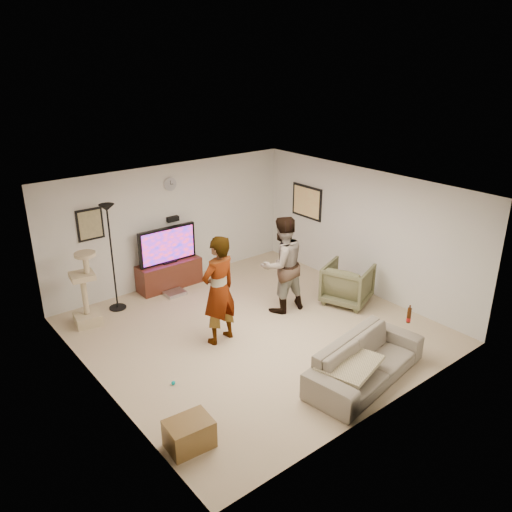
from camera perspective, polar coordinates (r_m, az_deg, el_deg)
floor at (r=9.06m, az=-0.13°, el=-8.33°), size 5.50×5.50×0.02m
ceiling at (r=8.09m, az=-0.15°, el=7.29°), size 5.50×5.50×0.02m
wall_back at (r=10.65m, az=-9.41°, el=3.52°), size 5.50×0.04×2.50m
wall_front at (r=6.78m, az=14.63°, el=-7.96°), size 5.50×0.04×2.50m
wall_left at (r=7.28m, az=-17.44°, el=-6.15°), size 0.04×5.50×2.50m
wall_right at (r=10.32m, az=11.91°, el=2.75°), size 0.04×5.50×2.50m
wall_clock at (r=10.40m, az=-9.61°, el=7.93°), size 0.26×0.04×0.26m
wall_speaker at (r=10.56m, az=-9.29°, el=4.11°), size 0.25×0.10×0.10m
picture_back at (r=9.86m, az=-18.06°, el=3.37°), size 0.42×0.03×0.52m
picture_right at (r=11.26m, az=5.70°, el=6.04°), size 0.03×0.78×0.62m
tv_stand at (r=10.68m, az=-9.66°, el=-2.04°), size 1.34×0.45×0.56m
console_box at (r=10.41m, az=-9.06°, el=-4.12°), size 0.40×0.30×0.07m
tv at (r=10.44m, az=-9.88°, el=1.22°), size 1.25×0.08×0.74m
tv_screen at (r=10.40m, az=-9.76°, el=1.16°), size 1.15×0.01×0.65m
floor_lamp at (r=9.72m, az=-15.78°, el=-0.24°), size 0.32×0.32×2.05m
cat_tree at (r=9.43m, az=-18.70°, el=-3.51°), size 0.50×0.50×1.38m
person_left at (r=8.34m, az=-4.18°, el=-3.83°), size 0.74×0.54×1.87m
person_right at (r=9.36m, az=2.94°, el=-0.96°), size 0.96×0.79×1.84m
sofa at (r=7.83m, az=12.17°, el=-11.43°), size 2.22×1.15×0.62m
throw_blanket at (r=7.53m, az=10.41°, el=-11.77°), size 1.06×0.92×0.06m
beer_bottle at (r=8.31m, az=16.74°, el=-6.38°), size 0.06×0.06×0.25m
armchair at (r=10.00m, az=10.20°, el=-3.08°), size 1.10×1.09×0.78m
side_table at (r=6.67m, az=-7.48°, el=-19.12°), size 0.59×0.46×0.37m
toy_ball at (r=7.80m, az=-9.23°, el=-13.83°), size 0.06×0.06×0.06m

